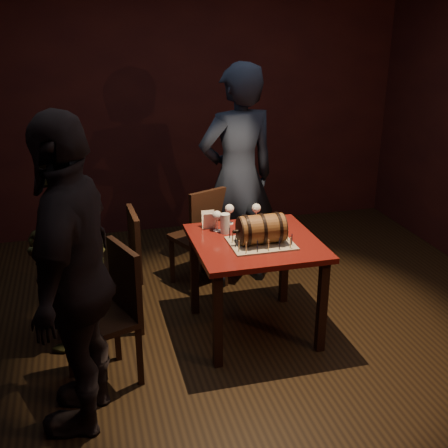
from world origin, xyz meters
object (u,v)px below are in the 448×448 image
Objects in this scene: wine_glass_right at (256,209)px; chair_left_rear at (122,264)px; person_left_front at (74,277)px; pint_of_ale at (225,224)px; chair_back at (203,233)px; person_back at (238,178)px; person_left_rear at (60,239)px; pub_table at (255,254)px; chair_left_front at (112,307)px; wine_glass_left at (217,216)px; wine_glass_mid at (229,210)px; barrel_cake at (261,229)px.

chair_left_rear reaches higher than wine_glass_right.
person_left_front reaches higher than chair_left_rear.
chair_back is (-0.03, 0.60, -0.30)m from pint_of_ale.
person_back is 1.60m from person_left_rear.
pub_table is 1.12m from chair_left_front.
wine_glass_left is 0.08m from pint_of_ale.
barrel_cake is at bearing -76.02° from wine_glass_mid.
wine_glass_mid is 1.57m from person_left_front.
wine_glass_right is at bearing 71.40° from pub_table.
chair_left_rear is at bearing -147.30° from chair_back.
pint_of_ale is at bearing -115.09° from wine_glass_mid.
pub_table is 6.00× the size of pint_of_ale.
wine_glass_right is at bearing -55.26° from chair_back.
person_left_front is (-1.17, -1.04, 0.07)m from wine_glass_mid.
pint_of_ale is (-0.19, 0.27, -0.04)m from barrel_cake.
person_back is at bearing 66.52° from pint_of_ale.
barrel_cake is at bearing -75.39° from chair_back.
person_left_rear is at bearing -168.77° from chair_left_rear.
wine_glass_left is at bearing 132.55° from pub_table.
person_left_front is (-1.04, -0.92, 0.07)m from wine_glass_left.
wine_glass_left reaches higher than pub_table.
chair_left_rear is at bearing 157.29° from barrel_cake.
pint_of_ale is (-0.18, 0.19, 0.18)m from pub_table.
chair_left_front reaches higher than wine_glass_mid.
chair_back is 0.87m from chair_left_rear.
barrel_cake is 2.35× the size of wine_glass_right.
wine_glass_right is 1.07× the size of pint_of_ale.
person_left_rear is at bearing -179.58° from wine_glass_left.
wine_glass_mid is at bearing 169.07° from wine_glass_right.
pint_of_ale is at bearing 145.10° from person_left_front.
chair_back is 1.85m from person_left_front.
chair_left_rear is (-0.96, 0.40, -0.34)m from barrel_cake.
person_back is at bearing 67.11° from wine_glass_mid.
wine_glass_right is at bearing 13.70° from wine_glass_left.
barrel_cake is 2.35× the size of wine_glass_left.
person_left_rear is (-1.27, -0.13, -0.06)m from wine_glass_mid.
person_left_front reaches higher than wine_glass_mid.
pint_of_ale is 0.83m from chair_left_rear.
wine_glass_right is at bearing 79.79° from person_back.
pint_of_ale is 0.08× the size of person_left_front.
wine_glass_left is 0.69m from person_back.
chair_left_rear is (-0.72, 0.08, -0.35)m from wine_glass_left.
barrel_cake is 0.42m from wine_glass_right.
wine_glass_mid reaches higher than pub_table.
wine_glass_mid is 0.56m from chair_back.
person_back reaches higher than chair_left_front.
pub_table is 0.47× the size of person_back.
pub_table is 0.91m from person_back.
wine_glass_mid is 0.17× the size of chair_left_rear.
chair_left_rear is 0.57× the size of person_left_rear.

